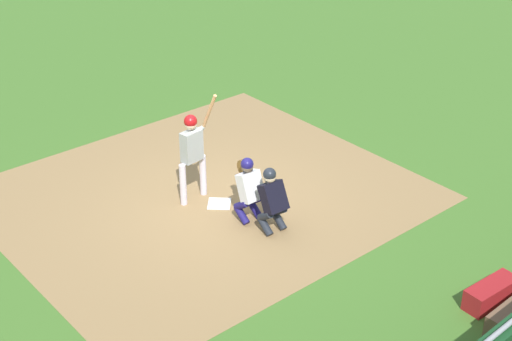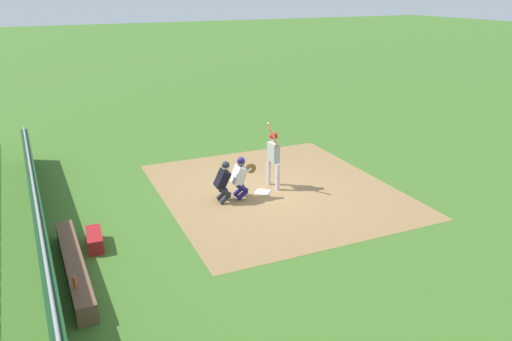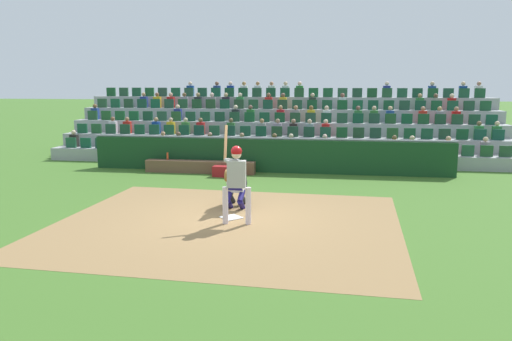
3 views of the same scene
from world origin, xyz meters
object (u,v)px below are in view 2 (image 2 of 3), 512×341
home_plate_marker (263,192)px  catcher_crouching (240,175)px  water_bottle_on_bench (75,282)px  dugout_bench (74,266)px  home_plate_umpire (223,180)px  equipment_duffel_bag (95,240)px  batter_at_plate (273,154)px

home_plate_marker → catcher_crouching: catcher_crouching is taller
catcher_crouching → water_bottle_on_bench: bearing=-55.5°
dugout_bench → water_bottle_on_bench: (1.24, -0.10, 0.35)m
catcher_crouching → home_plate_marker: bearing=95.4°
home_plate_umpire → equipment_duffel_bag: bearing=-73.9°
home_plate_umpire → water_bottle_on_bench: (3.50, -4.60, -0.13)m
equipment_duffel_bag → home_plate_marker: bearing=108.3°
batter_at_plate → water_bottle_on_bench: bearing=-59.1°
dugout_bench → batter_at_plate: bearing=112.4°
batter_at_plate → catcher_crouching: (0.30, -1.27, -0.41)m
home_plate_marker → batter_at_plate: size_ratio=0.20×
dugout_bench → equipment_duffel_bag: (-1.14, 0.61, -0.04)m
dugout_bench → equipment_duffel_bag: 1.29m
home_plate_marker → batter_at_plate: bearing=114.7°
dugout_bench → water_bottle_on_bench: size_ratio=15.40×
batter_at_plate → home_plate_umpire: 1.93m
home_plate_marker → equipment_duffel_bag: bearing=-76.6°
water_bottle_on_bench → equipment_duffel_bag: water_bottle_on_bench is taller
batter_at_plate → equipment_duffel_bag: 6.01m
home_plate_marker → water_bottle_on_bench: size_ratio=1.70×
home_plate_marker → dugout_bench: size_ratio=0.11×
home_plate_marker → catcher_crouching: 1.06m
catcher_crouching → dugout_bench: 5.60m
dugout_bench → equipment_duffel_bag: bearing=151.9°
batter_at_plate → home_plate_umpire: bearing=-79.2°
dugout_bench → home_plate_umpire: bearing=116.6°
batter_at_plate → equipment_duffel_bag: bearing=-75.6°
home_plate_marker → water_bottle_on_bench: 7.00m
batter_at_plate → catcher_crouching: 1.37m
home_plate_marker → dugout_bench: (2.39, -5.86, 0.20)m
batter_at_plate → catcher_crouching: bearing=-76.8°
batter_at_plate → catcher_crouching: batter_at_plate is taller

